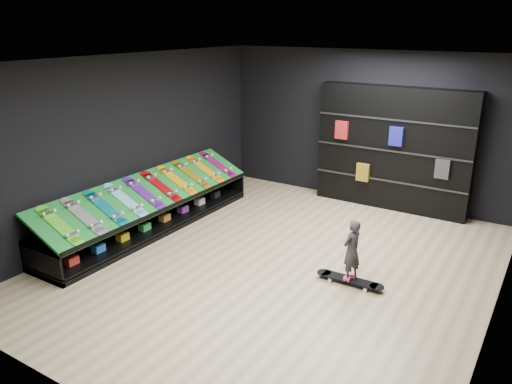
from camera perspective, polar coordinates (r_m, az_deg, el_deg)
The scene contains 21 objects.
floor at distance 7.69m, azimuth 2.38°, elevation -8.12°, with size 6.00×7.00×0.01m, color tan.
ceiling at distance 6.87m, azimuth 2.73°, elevation 14.76°, with size 6.00×7.00×0.01m, color white.
wall_back at distance 10.24m, azimuth 12.41°, elevation 7.23°, with size 6.00×0.02×3.00m, color black.
wall_front at distance 4.64m, azimuth -19.75°, elevation -7.76°, with size 6.00×0.02×3.00m, color black.
wall_left at distance 8.96m, azimuth -14.42°, elevation 5.44°, with size 0.02×7.00×3.00m, color black.
wall_right at distance 6.30m, azimuth 26.96°, elevation -1.69°, with size 0.02×7.00×3.00m, color black.
display_rack at distance 9.02m, azimuth -11.79°, elevation -2.61°, with size 0.90×4.50×0.50m, color black, non-canonical shape.
turf_ramp at distance 8.83m, azimuth -11.75°, elevation 0.11°, with size 1.00×4.50×0.04m, color #0F631D.
back_shelving at distance 9.95m, azimuth 15.41°, elevation 4.77°, with size 2.95×0.34×2.36m, color black.
floor_skateboard at distance 7.21m, azimuth 10.64°, elevation -10.05°, with size 0.98×0.22×0.09m, color black, non-canonical shape.
child at distance 7.07m, azimuth 10.79°, elevation -7.84°, with size 0.20×0.14×0.53m, color black.
display_board_0 at distance 7.65m, azimuth -21.51°, elevation -3.59°, with size 0.98×0.22×0.09m, color green, non-canonical shape.
display_board_1 at distance 7.89m, azimuth -19.09°, elevation -2.64°, with size 0.98×0.22×0.09m, color black, non-canonical shape.
display_board_2 at distance 8.13m, azimuth -16.81°, elevation -1.75°, with size 0.98×0.22×0.09m, color #0C8C99, non-canonical shape.
display_board_3 at distance 8.39m, azimuth -14.67°, elevation -0.90°, with size 0.98×0.22×0.09m, color #0CB2E5, non-canonical shape.
display_board_4 at distance 8.67m, azimuth -12.66°, elevation -0.11°, with size 0.98×0.22×0.09m, color purple, non-canonical shape.
display_board_5 at distance 8.95m, azimuth -10.78°, elevation 0.63°, with size 0.98×0.22×0.09m, color red, non-canonical shape.
display_board_6 at distance 9.25m, azimuth -9.02°, elevation 1.33°, with size 0.98×0.22×0.09m, color yellow, non-canonical shape.
display_board_7 at distance 9.56m, azimuth -7.36°, elevation 1.98°, with size 0.98×0.22×0.09m, color yellow, non-canonical shape.
display_board_8 at distance 9.87m, azimuth -5.81°, elevation 2.59°, with size 0.98×0.22×0.09m, color orange, non-canonical shape.
display_board_9 at distance 10.19m, azimuth -4.36°, elevation 3.16°, with size 0.98×0.22×0.09m, color #E5198C, non-canonical shape.
Camera 1 is at (3.39, -5.96, 3.49)m, focal length 35.00 mm.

